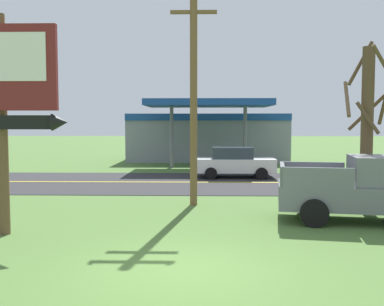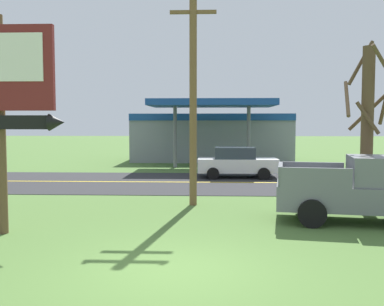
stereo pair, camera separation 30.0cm
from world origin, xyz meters
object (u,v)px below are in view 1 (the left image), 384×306
(motel_sign, at_px, (1,88))
(gas_station, at_px, (207,135))
(utility_pole, at_px, (194,83))
(car_white_near_lane, at_px, (234,162))
(pickup_grey_parked_on_lawn, at_px, (370,190))
(bare_tree, at_px, (368,124))

(motel_sign, xyz_separation_m, gas_station, (5.49, 23.38, -1.88))
(utility_pole, xyz_separation_m, car_white_near_lane, (2.00, 7.92, -3.49))
(motel_sign, height_order, gas_station, motel_sign)
(gas_station, height_order, pickup_grey_parked_on_lawn, gas_station)
(motel_sign, xyz_separation_m, pickup_grey_parked_on_lawn, (10.11, 1.84, -2.86))
(car_white_near_lane, bearing_deg, utility_pole, -104.19)
(bare_tree, xyz_separation_m, car_white_near_lane, (-3.78, 8.79, -2.07))
(bare_tree, xyz_separation_m, pickup_grey_parked_on_lawn, (-0.50, -1.73, -1.94))
(pickup_grey_parked_on_lawn, bearing_deg, motel_sign, -169.66)
(motel_sign, xyz_separation_m, car_white_near_lane, (6.82, 12.36, -3.00))
(utility_pole, xyz_separation_m, pickup_grey_parked_on_lawn, (5.28, -2.60, -3.36))
(pickup_grey_parked_on_lawn, relative_size, car_white_near_lane, 1.30)
(motel_sign, xyz_separation_m, bare_tree, (10.60, 3.57, -0.93))
(utility_pole, relative_size, car_white_near_lane, 1.92)
(utility_pole, bearing_deg, gas_station, 87.99)
(pickup_grey_parked_on_lawn, bearing_deg, utility_pole, 153.80)
(utility_pole, bearing_deg, motel_sign, -137.33)
(utility_pole, relative_size, pickup_grey_parked_on_lawn, 1.48)
(gas_station, relative_size, pickup_grey_parked_on_lawn, 2.20)
(utility_pole, relative_size, bare_tree, 1.42)
(motel_sign, distance_m, pickup_grey_parked_on_lawn, 10.66)
(motel_sign, bearing_deg, pickup_grey_parked_on_lawn, 10.34)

